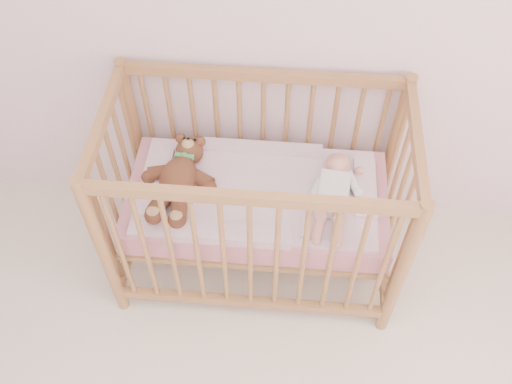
# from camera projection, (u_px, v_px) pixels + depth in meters

# --- Properties ---
(crib) EXTENTS (1.36, 0.76, 1.00)m
(crib) POSITION_uv_depth(u_px,v_px,m) (257.00, 199.00, 2.70)
(crib) COLOR #B17E4B
(crib) RESTS_ON floor
(mattress) EXTENTS (1.22, 0.62, 0.13)m
(mattress) POSITION_uv_depth(u_px,v_px,m) (257.00, 201.00, 2.71)
(mattress) COLOR pink
(mattress) RESTS_ON crib
(blanket) EXTENTS (1.10, 0.58, 0.06)m
(blanket) POSITION_uv_depth(u_px,v_px,m) (257.00, 192.00, 2.65)
(blanket) COLOR pink
(blanket) RESTS_ON mattress
(baby) EXTENTS (0.31, 0.55, 0.13)m
(baby) POSITION_uv_depth(u_px,v_px,m) (334.00, 190.00, 2.56)
(baby) COLOR white
(baby) RESTS_ON blanket
(teddy_bear) EXTENTS (0.43, 0.57, 0.15)m
(teddy_bear) POSITION_uv_depth(u_px,v_px,m) (178.00, 178.00, 2.59)
(teddy_bear) COLOR brown
(teddy_bear) RESTS_ON blanket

